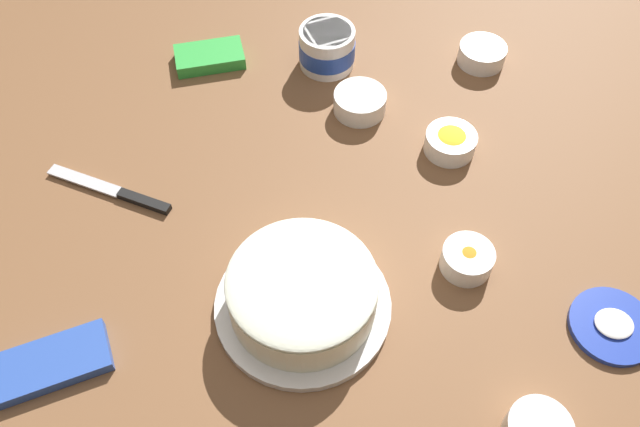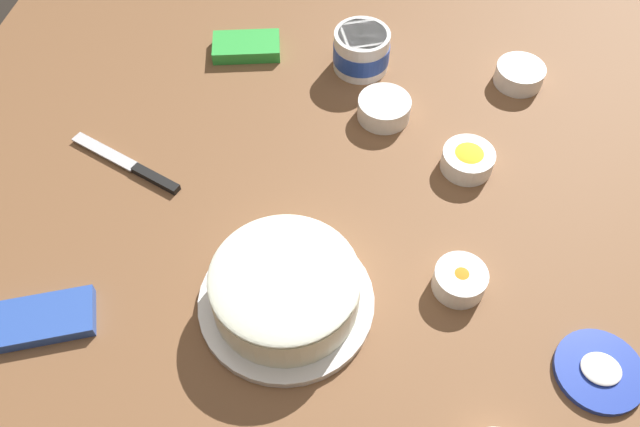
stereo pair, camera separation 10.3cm
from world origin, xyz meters
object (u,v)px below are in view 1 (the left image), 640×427
Objects in this scene: sprinkle_bowl_yellow at (451,141)px; sprinkle_bowl_blue at (360,102)px; sprinkle_bowl_orange at (467,258)px; frosting_tub at (325,47)px; frosting_tub_lid at (612,326)px; candy_box_upper at (52,363)px; sprinkle_bowl_rainbow at (482,54)px; spreading_knife at (120,193)px; candy_box_lower at (210,57)px; frosted_cake at (302,294)px.

sprinkle_bowl_blue is (-0.16, 0.10, 0.00)m from sprinkle_bowl_yellow.
sprinkle_bowl_orange is (0.15, -0.34, 0.00)m from sprinkle_bowl_blue.
frosting_tub is 0.72m from frosting_tub_lid.
sprinkle_bowl_orange is (-0.20, 0.11, 0.02)m from frosting_tub_lid.
candy_box_upper is at bearing -131.50° from sprinkle_bowl_blue.
frosting_tub reaches higher than sprinkle_bowl_rainbow.
sprinkle_bowl_yellow is at bearing -111.04° from sprinkle_bowl_rainbow.
sprinkle_bowl_blue is 1.21× the size of sprinkle_bowl_orange.
spreading_knife is (-0.77, 0.25, -0.00)m from frosting_tub_lid.
candy_box_lower reaches higher than frosting_tub_lid.
sprinkle_bowl_yellow is 0.57× the size of candy_box_upper.
sprinkle_bowl_yellow reaches higher than candy_box_lower.
candy_box_upper is (-0.70, -0.65, -0.01)m from sprinkle_bowl_rainbow.
candy_box_upper is (-0.45, -0.51, -0.01)m from sprinkle_bowl_blue.
frosted_cake reaches higher than candy_box_lower.
frosted_cake is at bearing -93.72° from frosting_tub.
candy_box_lower is at bearing 178.59° from frosting_tub.
sprinkle_bowl_rainbow is at bearing 21.00° from candy_box_upper.
frosting_tub is at bearing 37.06° from candy_box_upper.
sprinkle_bowl_rainbow is (0.66, 0.34, 0.01)m from spreading_knife.
frosting_tub_lid is 0.81m from candy_box_upper.
frosted_cake is at bearing -122.06° from sprinkle_bowl_rainbow.
frosted_cake reaches higher than candy_box_upper.
candy_box_lower is 0.85× the size of candy_box_upper.
candy_box_upper reaches higher than frosting_tub_lid.
sprinkle_bowl_orange is 0.66m from candy_box_lower.
sprinkle_bowl_orange is (0.22, -0.47, -0.02)m from frosting_tub.
frosted_cake is 2.92× the size of sprinkle_bowl_yellow.
frosted_cake is 0.26m from sprinkle_bowl_orange.
frosting_tub_lid is 0.57m from sprinkle_bowl_blue.
spreading_knife is (-0.35, -0.33, -0.04)m from frosting_tub.
sprinkle_bowl_yellow is at bearing 10.26° from spreading_knife.
frosted_cake reaches higher than frosting_tub.
sprinkle_bowl_orange is 0.51× the size of candy_box_upper.
spreading_knife is 0.74m from sprinkle_bowl_rainbow.
sprinkle_bowl_blue is (0.10, 0.42, -0.02)m from frosted_cake.
candy_box_upper is (-0.61, -0.41, -0.01)m from sprinkle_bowl_yellow.
frosting_tub is 1.37× the size of sprinkle_bowl_orange.
sprinkle_bowl_orange is (0.25, 0.07, -0.02)m from frosted_cake.
frosting_tub_lid is 1.56× the size of sprinkle_bowl_orange.
candy_box_lower is (-0.19, 0.55, -0.03)m from frosted_cake.
frosted_cake is 2.69× the size of sprinkle_bowl_blue.
candy_box_upper is (-0.81, -0.06, 0.00)m from frosting_tub_lid.
sprinkle_bowl_yellow is 0.19m from sprinkle_bowl_blue.
frosting_tub reaches higher than sprinkle_bowl_yellow.
sprinkle_bowl_yellow reaches higher than sprinkle_bowl_orange.
sprinkle_bowl_yellow is (0.26, 0.32, -0.02)m from frosted_cake.
frosting_tub_lid is at bearing -27.79° from sprinkle_bowl_orange.
sprinkle_bowl_rainbow is 1.03× the size of sprinkle_bowl_yellow.
candy_box_upper is (-0.04, -0.31, 0.00)m from spreading_knife.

